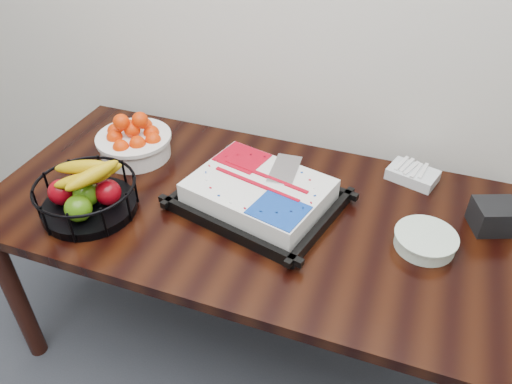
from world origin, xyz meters
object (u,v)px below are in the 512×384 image
(table, at_px, (246,223))
(plate_stack, at_px, (425,241))
(cake_tray, at_px, (259,194))
(fruit_basket, at_px, (86,194))
(napkin_box, at_px, (494,216))
(tangerine_bowl, at_px, (134,138))

(table, bearing_deg, plate_stack, -0.12)
(cake_tray, bearing_deg, fruit_basket, -156.86)
(plate_stack, height_order, napkin_box, napkin_box)
(fruit_basket, xyz_separation_m, napkin_box, (1.29, 0.38, -0.03))
(table, distance_m, cake_tray, 0.14)
(table, relative_size, fruit_basket, 5.32)
(cake_tray, relative_size, tangerine_bowl, 2.03)
(fruit_basket, xyz_separation_m, plate_stack, (1.09, 0.21, -0.05))
(table, xyz_separation_m, tangerine_bowl, (-0.52, 0.14, 0.17))
(tangerine_bowl, distance_m, napkin_box, 1.32)
(fruit_basket, bearing_deg, napkin_box, 16.50)
(tangerine_bowl, distance_m, fruit_basket, 0.36)
(table, distance_m, fruit_basket, 0.56)
(cake_tray, relative_size, napkin_box, 4.48)
(table, height_order, tangerine_bowl, tangerine_bowl)
(cake_tray, distance_m, napkin_box, 0.77)
(cake_tray, distance_m, plate_stack, 0.56)
(table, height_order, cake_tray, cake_tray)
(plate_stack, relative_size, napkin_box, 1.49)
(table, height_order, fruit_basket, fruit_basket)
(tangerine_bowl, relative_size, plate_stack, 1.49)
(fruit_basket, bearing_deg, plate_stack, 11.05)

